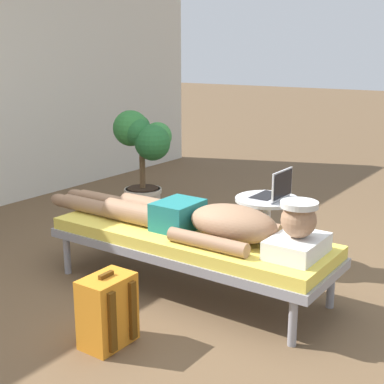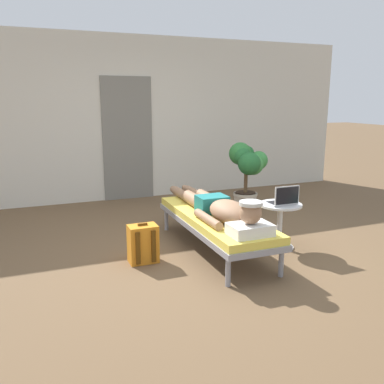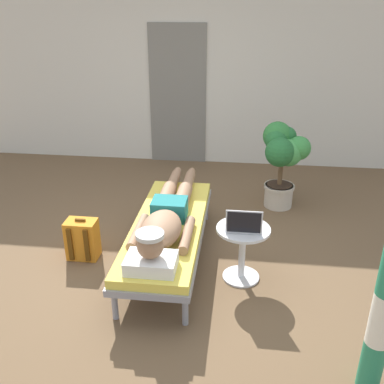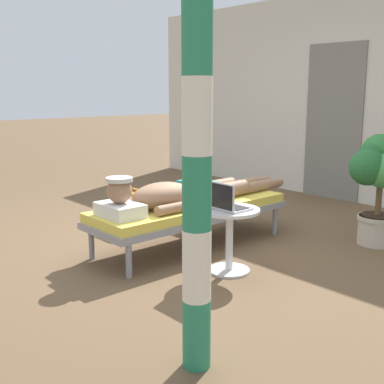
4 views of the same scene
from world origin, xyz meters
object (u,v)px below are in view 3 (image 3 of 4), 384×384
object	(u,v)px
person_reclining	(166,218)
laptop	(244,225)
lounge_chair	(168,229)
backpack	(83,239)
potted_plant	(283,155)
side_table	(243,244)

from	to	relation	value
person_reclining	laptop	bearing A→B (deg)	-12.38
lounge_chair	backpack	bearing A→B (deg)	-177.28
person_reclining	laptop	distance (m)	0.73
person_reclining	backpack	xyz separation A→B (m)	(-0.85, 0.07, -0.32)
person_reclining	potted_plant	bearing A→B (deg)	51.37
laptop	person_reclining	bearing A→B (deg)	167.62
person_reclining	lounge_chair	bearing A→B (deg)	90.00
lounge_chair	side_table	xyz separation A→B (m)	(0.71, -0.21, 0.01)
lounge_chair	side_table	bearing A→B (deg)	-16.47
backpack	potted_plant	size ratio (longest dim) A/B	0.41
backpack	potted_plant	xyz separation A→B (m)	(1.99, 1.36, 0.48)
side_table	potted_plant	world-z (taller)	potted_plant
side_table	potted_plant	size ratio (longest dim) A/B	0.50
lounge_chair	person_reclining	xyz separation A→B (m)	(0.00, -0.11, 0.17)
potted_plant	person_reclining	bearing A→B (deg)	-128.63
laptop	backpack	xyz separation A→B (m)	(-1.56, 0.22, -0.39)
side_table	laptop	size ratio (longest dim) A/B	1.69
potted_plant	side_table	bearing A→B (deg)	-105.63
side_table	person_reclining	bearing A→B (deg)	171.61
person_reclining	backpack	size ratio (longest dim) A/B	5.12
person_reclining	potted_plant	world-z (taller)	potted_plant
side_table	laptop	world-z (taller)	laptop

